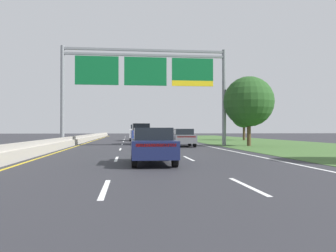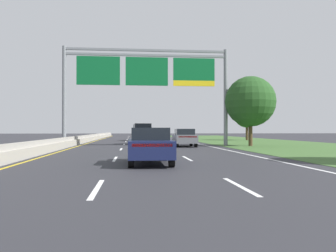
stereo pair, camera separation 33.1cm
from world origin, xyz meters
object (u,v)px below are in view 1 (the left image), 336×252
(overhead_sign_gantry, at_px, (145,76))
(roadside_tree_mid, at_px, (249,102))
(car_blue_centre_lane_suv, at_px, (141,134))
(car_navy_centre_lane_sedan, at_px, (152,145))
(pickup_truck_white, at_px, (137,133))
(roadside_tree_far, at_px, (244,115))
(car_grey_right_lane_sedan, at_px, (183,137))

(overhead_sign_gantry, relative_size, roadside_tree_mid, 2.36)
(car_blue_centre_lane_suv, distance_m, car_navy_centre_lane_sedan, 20.57)
(car_blue_centre_lane_suv, bearing_deg, pickup_truck_white, -1.10)
(overhead_sign_gantry, relative_size, pickup_truck_white, 2.77)
(car_navy_centre_lane_sedan, height_order, roadside_tree_far, roadside_tree_far)
(car_blue_centre_lane_suv, distance_m, roadside_tree_mid, 11.25)
(car_grey_right_lane_sedan, bearing_deg, car_navy_centre_lane_sedan, 167.76)
(car_grey_right_lane_sedan, bearing_deg, car_blue_centre_lane_suv, 37.36)
(roadside_tree_mid, relative_size, roadside_tree_far, 1.17)
(car_blue_centre_lane_suv, xyz_separation_m, car_navy_centre_lane_sedan, (-0.23, -20.57, -0.28))
(car_grey_right_lane_sedan, xyz_separation_m, roadside_tree_mid, (6.11, 0.16, 3.25))
(car_navy_centre_lane_sedan, relative_size, roadside_tree_mid, 0.69)
(car_blue_centre_lane_suv, bearing_deg, car_navy_centre_lane_sedan, 178.10)
(roadside_tree_mid, bearing_deg, overhead_sign_gantry, 175.03)
(car_grey_right_lane_sedan, relative_size, car_navy_centre_lane_sedan, 1.01)
(car_grey_right_lane_sedan, xyz_separation_m, car_navy_centre_lane_sedan, (-3.83, -15.57, 0.00))
(overhead_sign_gantry, bearing_deg, roadside_tree_mid, -4.97)
(roadside_tree_far, bearing_deg, pickup_truck_white, -179.76)
(roadside_tree_far, bearing_deg, overhead_sign_gantry, -132.23)
(car_blue_centre_lane_suv, relative_size, car_navy_centre_lane_sedan, 1.08)
(pickup_truck_white, height_order, car_navy_centre_lane_sedan, pickup_truck_white)
(pickup_truck_white, relative_size, car_grey_right_lane_sedan, 1.22)
(car_blue_centre_lane_suv, bearing_deg, overhead_sign_gantry, -177.12)
(pickup_truck_white, height_order, car_grey_right_lane_sedan, pickup_truck_white)
(car_navy_centre_lane_sedan, relative_size, roadside_tree_far, 0.80)
(car_grey_right_lane_sedan, bearing_deg, roadside_tree_far, -32.01)
(car_blue_centre_lane_suv, relative_size, roadside_tree_far, 0.87)
(car_blue_centre_lane_suv, height_order, roadside_tree_mid, roadside_tree_mid)
(overhead_sign_gantry, height_order, car_navy_centre_lane_sedan, overhead_sign_gantry)
(car_blue_centre_lane_suv, bearing_deg, roadside_tree_mid, -117.77)
(car_navy_centre_lane_sedan, bearing_deg, overhead_sign_gantry, -1.69)
(pickup_truck_white, xyz_separation_m, car_grey_right_lane_sedan, (3.64, -17.20, -0.26))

